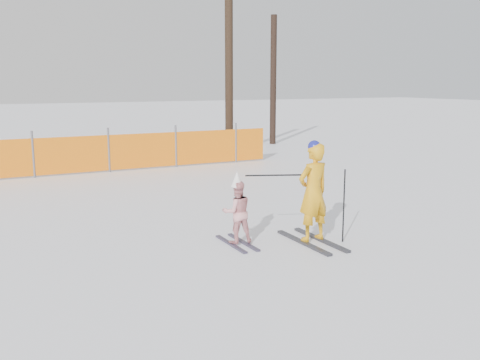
# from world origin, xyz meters

# --- Properties ---
(ground) EXTENTS (120.00, 120.00, 0.00)m
(ground) POSITION_xyz_m (0.00, 0.00, 0.00)
(ground) COLOR white
(ground) RESTS_ON ground
(adult) EXTENTS (0.61, 1.42, 1.63)m
(adult) POSITION_xyz_m (1.00, -0.07, 0.81)
(adult) COLOR black
(adult) RESTS_ON ground
(child) EXTENTS (0.53, 1.00, 1.16)m
(child) POSITION_xyz_m (-0.11, 0.39, 0.53)
(child) COLOR black
(child) RESTS_ON ground
(ski_poles) EXTENTS (1.46, 0.63, 1.18)m
(ski_poles) POSITION_xyz_m (1.00, -0.07, 0.81)
(ski_poles) COLOR black
(ski_poles) RESTS_ON ground
(safety_fence) EXTENTS (15.00, 0.06, 1.25)m
(safety_fence) POSITION_xyz_m (-2.81, 8.13, 0.56)
(safety_fence) COLOR #595960
(safety_fence) RESTS_ON ground
(tree_trunks) EXTENTS (3.21, 2.25, 5.76)m
(tree_trunks) POSITION_xyz_m (5.69, 10.90, 2.75)
(tree_trunks) COLOR black
(tree_trunks) RESTS_ON ground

